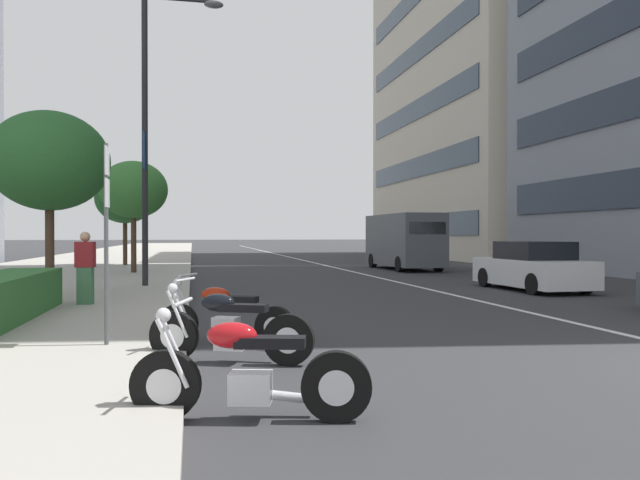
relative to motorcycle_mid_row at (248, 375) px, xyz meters
name	(u,v)px	position (x,y,z in m)	size (l,w,h in m)	color
sidewalk_right_plaza	(98,264)	(30.24, 5.64, -0.34)	(160.00, 10.13, 0.15)	#A39E93
lane_centre_stripe	(301,260)	(35.24, -6.70, -0.41)	(110.00, 0.16, 0.01)	silver
motorcycle_mid_row	(248,375)	(0.00, 0.00, 0.00)	(0.77, 2.17, 1.10)	black
motorcycle_by_sign_pole	(229,331)	(2.58, 0.03, 0.01)	(1.03, 2.13, 1.11)	black
motorcycle_far_end_row	(224,318)	(3.92, 0.01, -0.01)	(1.06, 2.04, 1.09)	black
car_lead_in_lane	(533,268)	(11.41, -9.69, 0.27)	(4.28, 1.94, 1.49)	silver
delivery_van_ahead	(404,240)	(22.82, -9.60, 1.01)	(5.93, 2.22, 2.68)	#4C5156
parking_sign_by_curb	(107,219)	(3.46, 1.68, 1.50)	(0.32, 0.06, 2.84)	#47494C
street_lamp_with_banners	(156,115)	(13.76, 1.57, 4.92)	(1.26, 2.46, 8.87)	#232326
street_tree_by_lamp_post	(49,161)	(10.97, 4.02, 3.13)	(2.95, 2.95, 4.67)	#473323
street_tree_far_plaza	(134,190)	(20.58, 2.85, 3.11)	(2.75, 2.75, 4.57)	#473323
street_tree_near_plaza_corner	(125,199)	(27.12, 3.85, 3.12)	(2.98, 2.98, 4.66)	#473323
pedestrian_on_plaza	(85,268)	(8.83, 2.83, 0.54)	(0.31, 0.43, 1.61)	#3F724C
office_tower_mid_left	(528,63)	(37.85, -25.09, 14.62)	(22.61, 18.35, 30.07)	beige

